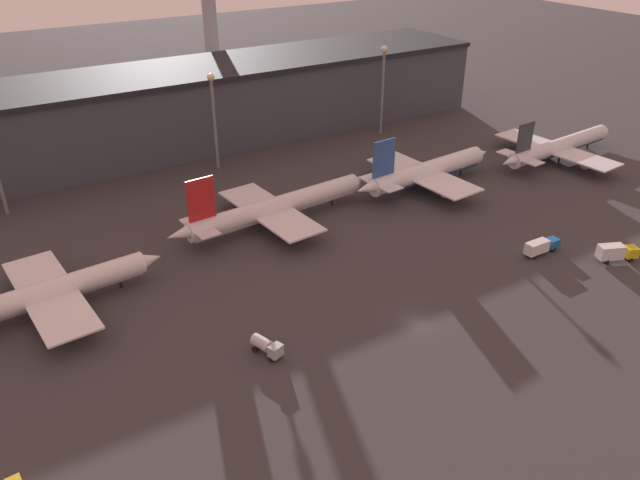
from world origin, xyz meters
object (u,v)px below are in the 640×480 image
at_px(service_vehicle_1, 267,346).
at_px(control_tower, 209,13).
at_px(airplane_1, 55,290).
at_px(service_vehicle_4, 616,252).
at_px(service_vehicle_2, 541,246).
at_px(airplane_3, 426,172).
at_px(airplane_2, 276,207).
at_px(airplane_4, 559,147).

xyz_separation_m(service_vehicle_1, control_tower, (46.34, 126.42, 26.47)).
bearing_deg(control_tower, airplane_1, -125.65).
bearing_deg(service_vehicle_4, service_vehicle_2, 160.57).
bearing_deg(airplane_3, airplane_2, 172.46).
height_order(airplane_2, service_vehicle_4, airplane_2).
relative_size(service_vehicle_4, control_tower, 0.16).
xyz_separation_m(service_vehicle_2, control_tower, (-11.55, 127.14, 26.29)).
bearing_deg(service_vehicle_1, service_vehicle_2, 70.96).
xyz_separation_m(airplane_2, service_vehicle_4, (46.48, -46.62, -1.74)).
distance_m(airplane_1, airplane_4, 123.94).
height_order(airplane_2, service_vehicle_2, airplane_2).
bearing_deg(airplane_2, control_tower, 69.68).
distance_m(airplane_2, control_tower, 96.08).
distance_m(airplane_4, service_vehicle_2, 52.67).
xyz_separation_m(airplane_3, airplane_4, (40.44, -4.29, -0.42)).
relative_size(airplane_2, airplane_4, 1.08).
xyz_separation_m(airplane_4, control_tower, (-53.78, 95.71, 24.56)).
distance_m(airplane_1, service_vehicle_1, 37.27).
relative_size(airplane_1, airplane_3, 0.87).
distance_m(airplane_3, service_vehicle_1, 69.23).
bearing_deg(airplane_2, service_vehicle_1, -124.64).
bearing_deg(control_tower, service_vehicle_2, -84.81).
height_order(airplane_3, service_vehicle_4, airplane_3).
distance_m(airplane_4, control_tower, 112.49).
distance_m(service_vehicle_2, control_tower, 130.34).
xyz_separation_m(airplane_4, service_vehicle_1, (-100.12, -30.71, -1.91)).
xyz_separation_m(airplane_1, airplane_2, (45.09, 8.32, 0.16)).
height_order(airplane_4, service_vehicle_4, airplane_4).
bearing_deg(service_vehicle_1, service_vehicle_4, 63.53).
bearing_deg(airplane_4, service_vehicle_1, -167.62).
xyz_separation_m(service_vehicle_1, service_vehicle_2, (57.89, -0.72, 0.18)).
bearing_deg(service_vehicle_2, airplane_1, 160.57).
xyz_separation_m(service_vehicle_4, control_tower, (-21.42, 136.12, 26.13)).
height_order(airplane_1, service_vehicle_4, airplane_1).
bearing_deg(service_vehicle_2, service_vehicle_1, 179.60).
height_order(airplane_4, control_tower, control_tower).
height_order(airplane_4, service_vehicle_2, airplane_4).
relative_size(airplane_2, service_vehicle_1, 8.76).
bearing_deg(airplane_2, airplane_3, -7.54).
xyz_separation_m(airplane_1, airplane_3, (83.49, 6.40, 0.40)).
relative_size(service_vehicle_1, service_vehicle_2, 0.71).
xyz_separation_m(airplane_1, service_vehicle_4, (91.57, -38.30, -1.58)).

